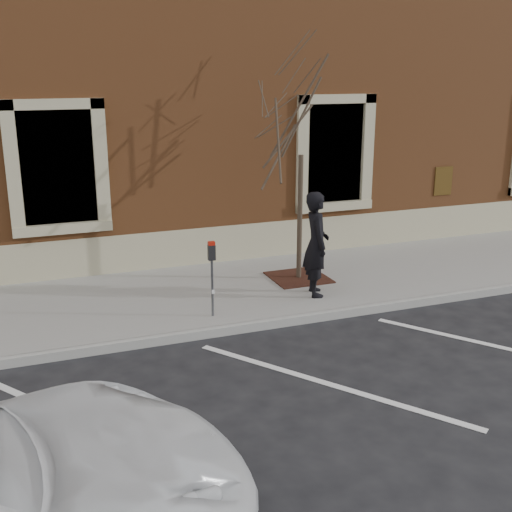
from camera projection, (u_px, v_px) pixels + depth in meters
name	position (u px, v px, depth m)	size (l,w,h in m)	color
ground	(268.00, 327.00, 10.95)	(120.00, 120.00, 0.00)	#28282B
sidewalk_near	(235.00, 291.00, 12.49)	(40.00, 3.50, 0.15)	gray
curb_near	(270.00, 324.00, 10.88)	(40.00, 0.12, 0.15)	#9E9E99
parking_stripes	(327.00, 384.00, 8.97)	(28.00, 4.40, 0.01)	silver
building_civic	(159.00, 78.00, 16.77)	(40.00, 8.62, 8.00)	brown
man	(316.00, 244.00, 11.83)	(0.71, 0.47, 1.96)	black
parking_meter	(212.00, 265.00, 10.78)	(0.12, 0.09, 1.32)	#595B60
tree_grate	(299.00, 277.00, 13.02)	(1.12, 1.12, 0.03)	#3B1B13
sapling	(302.00, 119.00, 12.13)	(2.72, 2.72, 4.54)	#413728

